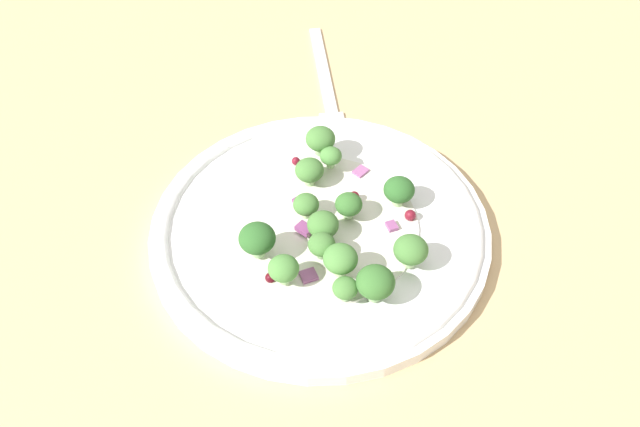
{
  "coord_description": "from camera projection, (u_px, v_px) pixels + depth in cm",
  "views": [
    {
      "loc": [
        -40.74,
        -3.67,
        44.34
      ],
      "look_at": [
        -2.81,
        -1.21,
        2.7
      ],
      "focal_mm": 39.17,
      "sensor_mm": 36.0,
      "label": 1
    }
  ],
  "objects": [
    {
      "name": "onion_bit_3",
      "position": [
        392.0,
        226.0,
        0.57
      ],
      "size": [
        1.22,
        1.13,
        0.34
      ],
      "primitive_type": "cube",
      "rotation": [
        0.0,
        0.0,
        0.42
      ],
      "color": "#934C84",
      "rests_on": "plate"
    },
    {
      "name": "onion_bit_2",
      "position": [
        309.0,
        276.0,
        0.54
      ],
      "size": [
        1.55,
        1.61,
        0.36
      ],
      "primitive_type": "cube",
      "rotation": [
        0.0,
        0.0,
        2.01
      ],
      "color": "#934C84",
      "rests_on": "plate"
    },
    {
      "name": "plate",
      "position": [
        320.0,
        228.0,
        0.58
      ],
      "size": [
        28.05,
        28.05,
        1.7
      ],
      "color": "white",
      "rests_on": "ground_plane"
    },
    {
      "name": "broccoli_floret_2",
      "position": [
        399.0,
        187.0,
        0.58
      ],
      "size": [
        2.61,
        2.61,
        2.65
      ],
      "color": "#9EC684",
      "rests_on": "plate"
    },
    {
      "name": "cranberry_2",
      "position": [
        296.0,
        161.0,
        0.62
      ],
      "size": [
        0.74,
        0.74,
        0.74
      ],
      "primitive_type": "sphere",
      "color": "maroon",
      "rests_on": "plate"
    },
    {
      "name": "dressing_pool",
      "position": [
        320.0,
        225.0,
        0.57
      ],
      "size": [
        16.27,
        16.27,
        0.2
      ],
      "primitive_type": "cylinder",
      "color": "white",
      "rests_on": "plate"
    },
    {
      "name": "cranberry_1",
      "position": [
        354.0,
        198.0,
        0.59
      ],
      "size": [
        0.86,
        0.86,
        0.86
      ],
      "primitive_type": "sphere",
      "color": "maroon",
      "rests_on": "plate"
    },
    {
      "name": "cranberry_3",
      "position": [
        270.0,
        278.0,
        0.53
      ],
      "size": [
        0.82,
        0.82,
        0.82
      ],
      "primitive_type": "sphere",
      "color": "#4C0A14",
      "rests_on": "plate"
    },
    {
      "name": "fork",
      "position": [
        325.0,
        85.0,
        0.72
      ],
      "size": [
        18.61,
        5.19,
        0.5
      ],
      "color": "silver",
      "rests_on": "ground_plane"
    },
    {
      "name": "broccoli_floret_8",
      "position": [
        323.0,
        225.0,
        0.55
      ],
      "size": [
        2.53,
        2.53,
        2.57
      ],
      "color": "#9EC684",
      "rests_on": "plate"
    },
    {
      "name": "broccoli_floret_9",
      "position": [
        320.0,
        139.0,
        0.61
      ],
      "size": [
        2.65,
        2.65,
        2.68
      ],
      "color": "#8EB77A",
      "rests_on": "plate"
    },
    {
      "name": "onion_bit_5",
      "position": [
        304.0,
        229.0,
        0.56
      ],
      "size": [
        1.56,
        1.64,
        0.47
      ],
      "primitive_type": "cube",
      "rotation": [
        0.0,
        0.0,
        0.94
      ],
      "color": "#843D75",
      "rests_on": "plate"
    },
    {
      "name": "broccoli_floret_4",
      "position": [
        257.0,
        239.0,
        0.54
      ],
      "size": [
        2.89,
        2.89,
        2.92
      ],
      "color": "#8EB77A",
      "rests_on": "plate"
    },
    {
      "name": "broccoli_floret_5",
      "position": [
        322.0,
        245.0,
        0.53
      ],
      "size": [
        2.13,
        2.13,
        2.16
      ],
      "color": "#8EB77A",
      "rests_on": "plate"
    },
    {
      "name": "broccoli_floret_11",
      "position": [
        349.0,
        205.0,
        0.57
      ],
      "size": [
        2.26,
        2.26,
        2.29
      ],
      "color": "#9EC684",
      "rests_on": "plate"
    },
    {
      "name": "broccoli_floret_13",
      "position": [
        303.0,
        205.0,
        0.57
      ],
      "size": [
        2.15,
        2.15,
        2.18
      ],
      "color": "#ADD18E",
      "rests_on": "plate"
    },
    {
      "name": "onion_bit_0",
      "position": [
        300.0,
        203.0,
        0.59
      ],
      "size": [
        1.51,
        1.47,
        0.54
      ],
      "primitive_type": "cube",
      "rotation": [
        0.0,
        0.0,
        0.72
      ],
      "color": "#843D75",
      "rests_on": "plate"
    },
    {
      "name": "broccoli_floret_6",
      "position": [
        308.0,
        171.0,
        0.59
      ],
      "size": [
        2.49,
        2.49,
        2.52
      ],
      "color": "#9EC684",
      "rests_on": "plate"
    },
    {
      "name": "broccoli_floret_1",
      "position": [
        375.0,
        283.0,
        0.51
      ],
      "size": [
        2.92,
        2.92,
        2.95
      ],
      "color": "#8EB77A",
      "rests_on": "plate"
    },
    {
      "name": "broccoli_floret_7",
      "position": [
        340.0,
        259.0,
        0.52
      ],
      "size": [
        2.65,
        2.65,
        2.68
      ],
      "color": "#ADD18E",
      "rests_on": "plate"
    },
    {
      "name": "broccoli_floret_3",
      "position": [
        331.0,
        156.0,
        0.6
      ],
      "size": [
        1.92,
        1.92,
        1.94
      ],
      "color": "#9EC684",
      "rests_on": "plate"
    },
    {
      "name": "ground_plane",
      "position": [
        308.0,
        218.0,
        0.61
      ],
      "size": [
        180.0,
        180.0,
        2.0
      ],
      "primitive_type": "cube",
      "color": "tan"
    },
    {
      "name": "broccoli_floret_0",
      "position": [
        284.0,
        269.0,
        0.52
      ],
      "size": [
        2.36,
        2.36,
        2.39
      ],
      "color": "#9EC684",
      "rests_on": "plate"
    },
    {
      "name": "onion_bit_1",
      "position": [
        360.0,
        172.0,
        0.61
      ],
      "size": [
        1.61,
        1.56,
        0.42
      ],
      "primitive_type": "cube",
      "rotation": [
        0.0,
        0.0,
        2.46
      ],
      "color": "#A35B93",
      "rests_on": "plate"
    },
    {
      "name": "broccoli_floret_10",
      "position": [
        345.0,
        288.0,
        0.51
      ],
      "size": [
        1.93,
        1.93,
        1.96
      ],
      "color": "#8EB77A",
      "rests_on": "plate"
    },
    {
      "name": "cranberry_0",
      "position": [
        410.0,
        215.0,
        0.58
      ],
      "size": [
        0.95,
        0.95,
        0.95
      ],
      "primitive_type": "sphere",
      "color": "maroon",
      "rests_on": "plate"
    },
    {
      "name": "broccoli_floret_12",
      "position": [
        411.0,
        250.0,
        0.53
      ],
      "size": [
        2.7,
        2.7,
        2.74
      ],
      "color": "#ADD18E",
      "rests_on": "plate"
    },
    {
      "name": "onion_bit_4",
      "position": [
        337.0,
        258.0,
        0.54
      ],
      "size": [
        1.48,
        1.48,
        0.59
      ],
      "primitive_type": "cube",
      "rotation": [
        0.0,
        0.0,
        2.43
      ],
      "color": "#934C84",
      "rests_on": "plate"
    }
  ]
}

